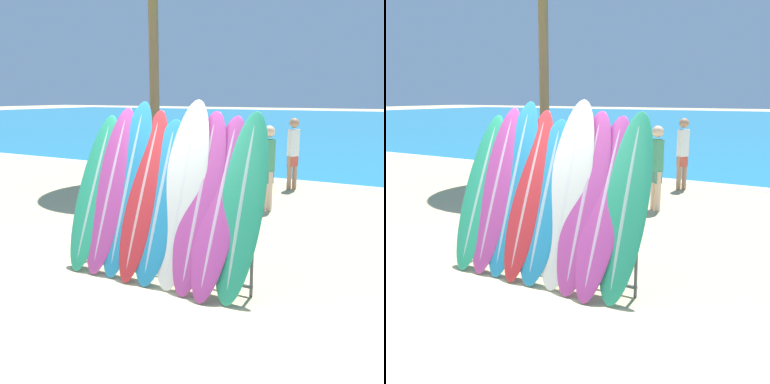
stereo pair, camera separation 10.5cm
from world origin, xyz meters
TOP-DOWN VIEW (x-y plane):
  - ground_plane at (0.00, 0.00)m, footprint 160.00×160.00m
  - surfboard_rack at (0.30, 0.67)m, footprint 2.53×0.04m
  - surfboard_slot_0 at (-0.80, 0.68)m, footprint 0.54×0.96m
  - surfboard_slot_1 at (-0.52, 0.69)m, footprint 0.55×0.97m
  - surfboard_slot_2 at (-0.26, 0.72)m, footprint 0.56×0.94m
  - surfboard_slot_3 at (0.01, 0.69)m, footprint 0.49×0.99m
  - surfboard_slot_4 at (0.28, 0.67)m, footprint 0.58×0.88m
  - surfboard_slot_5 at (0.58, 0.72)m, footprint 0.60×0.90m
  - surfboard_slot_6 at (0.84, 0.70)m, footprint 0.55×0.98m
  - surfboard_slot_7 at (1.10, 0.69)m, footprint 0.51×1.07m
  - surfboard_slot_8 at (1.39, 0.69)m, footprint 0.54×0.88m
  - person_near_water at (0.10, 6.96)m, footprint 0.27×0.31m
  - person_mid_beach at (0.28, 4.67)m, footprint 0.30×0.28m

SIDE VIEW (x-z plane):
  - ground_plane at x=0.00m, z-range 0.00..0.00m
  - surfboard_rack at x=0.30m, z-range 0.04..1.00m
  - person_mid_beach at x=0.28m, z-range 0.08..1.82m
  - person_near_water at x=0.10m, z-range 0.08..1.86m
  - surfboard_slot_4 at x=0.28m, z-range 0.00..2.03m
  - surfboard_slot_0 at x=-0.80m, z-range 0.00..2.06m
  - surfboard_slot_7 at x=1.10m, z-range 0.00..2.10m
  - surfboard_slot_6 at x=0.84m, z-range 0.00..2.15m
  - surfboard_slot_3 at x=0.01m, z-range 0.00..2.15m
  - surfboard_slot_8 at x=1.39m, z-range 0.00..2.15m
  - surfboard_slot_1 at x=-0.52m, z-range 0.00..2.17m
  - surfboard_slot_2 at x=-0.26m, z-range 0.00..2.26m
  - surfboard_slot_5 at x=0.58m, z-range 0.00..2.28m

